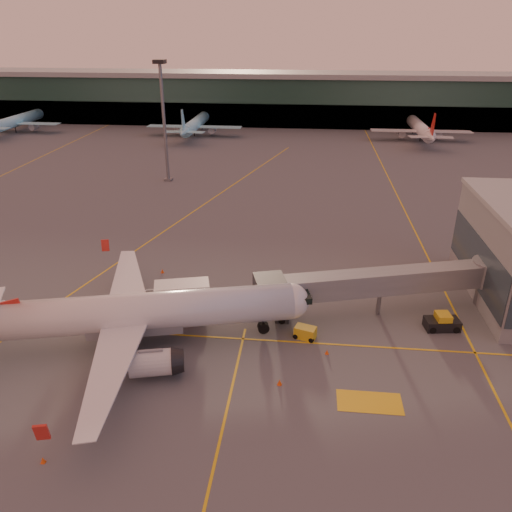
# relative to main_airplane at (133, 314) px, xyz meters

# --- Properties ---
(ground) EXTENTS (600.00, 600.00, 0.00)m
(ground) POSITION_rel_main_airplane_xyz_m (6.51, -2.76, -3.85)
(ground) COLOR #4C4F54
(ground) RESTS_ON ground
(taxi_markings) EXTENTS (100.12, 173.00, 0.01)m
(taxi_markings) POSITION_rel_main_airplane_xyz_m (-0.81, 41.72, -3.84)
(taxi_markings) COLOR yellow
(taxi_markings) RESTS_ON ground
(terminal) EXTENTS (400.00, 20.00, 17.60)m
(terminal) POSITION_rel_main_airplane_xyz_m (6.51, 139.03, 4.91)
(terminal) COLOR #19382D
(terminal) RESTS_ON ground
(mast_west_near) EXTENTS (2.40, 2.40, 25.60)m
(mast_west_near) POSITION_rel_main_airplane_xyz_m (-13.49, 63.24, 11.01)
(mast_west_near) COLOR slate
(mast_west_near) RESTS_ON ground
(distant_aircraft_row) EXTENTS (225.00, 34.00, 13.00)m
(distant_aircraft_row) POSITION_rel_main_airplane_xyz_m (-47.24, 115.24, -3.85)
(distant_aircraft_row) COLOR #93E2F7
(distant_aircraft_row) RESTS_ON ground
(main_airplane) EXTENTS (38.76, 35.30, 11.85)m
(main_airplane) POSITION_rel_main_airplane_xyz_m (0.00, 0.00, 0.00)
(main_airplane) COLOR silver
(main_airplane) RESTS_ON ground
(jet_bridge) EXTENTS (30.69, 11.45, 5.86)m
(jet_bridge) POSITION_rel_main_airplane_xyz_m (28.51, 9.86, 0.25)
(jet_bridge) COLOR slate
(jet_bridge) RESTS_ON ground
(catering_truck) EXTENTS (6.73, 4.17, 4.85)m
(catering_truck) POSITION_rel_main_airplane_xyz_m (4.08, 5.55, -1.09)
(catering_truck) COLOR #A2171B
(catering_truck) RESTS_ON ground
(gpu_cart) EXTENTS (2.68, 2.07, 1.38)m
(gpu_cart) POSITION_rel_main_airplane_xyz_m (18.38, 3.18, -3.18)
(gpu_cart) COLOR gold
(gpu_cart) RESTS_ON ground
(pushback_tug) EXTENTS (4.06, 2.54, 1.97)m
(pushback_tug) POSITION_rel_main_airplane_xyz_m (33.98, 6.69, -3.05)
(pushback_tug) COLOR black
(pushback_tug) RESTS_ON ground
(cone_nose) EXTENTS (0.41, 0.41, 0.52)m
(cone_nose) POSITION_rel_main_airplane_xyz_m (20.75, 0.39, -3.60)
(cone_nose) COLOR #E94B0C
(cone_nose) RESTS_ON ground
(cone_wing_right) EXTENTS (0.42, 0.42, 0.53)m
(cone_wing_right) POSITION_rel_main_airplane_xyz_m (-2.12, -16.68, -3.59)
(cone_wing_right) COLOR #E94B0C
(cone_wing_right) RESTS_ON ground
(cone_wing_left) EXTENTS (0.46, 0.46, 0.59)m
(cone_wing_left) POSITION_rel_main_airplane_xyz_m (-1.96, 17.38, -3.56)
(cone_wing_left) COLOR #E94B0C
(cone_wing_left) RESTS_ON ground
(cone_fwd) EXTENTS (0.47, 0.47, 0.60)m
(cone_fwd) POSITION_rel_main_airplane_xyz_m (16.05, -5.16, -3.56)
(cone_fwd) COLOR #E94B0C
(cone_fwd) RESTS_ON ground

